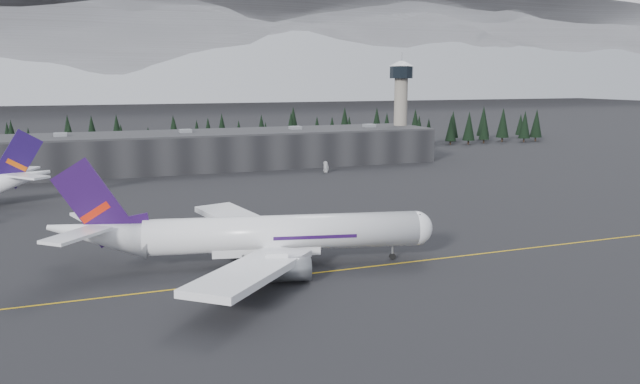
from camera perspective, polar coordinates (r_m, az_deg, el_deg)
name	(u,v)px	position (r m, az deg, el deg)	size (l,w,h in m)	color
ground	(362,264)	(106.80, 3.83, -6.57)	(1400.00, 1400.00, 0.00)	black
taxiline	(367,267)	(105.06, 4.28, -6.86)	(400.00, 0.40, 0.02)	gold
terminal	(215,150)	(223.35, -9.60, 3.85)	(160.00, 30.00, 12.60)	black
control_tower	(401,98)	(250.35, 7.41, 8.53)	(10.00, 10.00, 37.70)	gray
treeline	(197,137)	(259.45, -11.21, 4.96)	(360.00, 20.00, 15.00)	black
mountain_ridge	(110,97)	(1094.10, -18.68, 8.20)	(4400.00, 900.00, 420.00)	white
jet_main	(250,235)	(104.86, -6.41, -3.92)	(63.30, 57.83, 18.85)	white
gse_vehicle_a	(68,183)	(197.41, -22.02, 0.74)	(2.14, 4.64, 1.29)	silver
gse_vehicle_b	(326,171)	(207.70, 0.57, 1.95)	(1.58, 3.92, 1.34)	white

